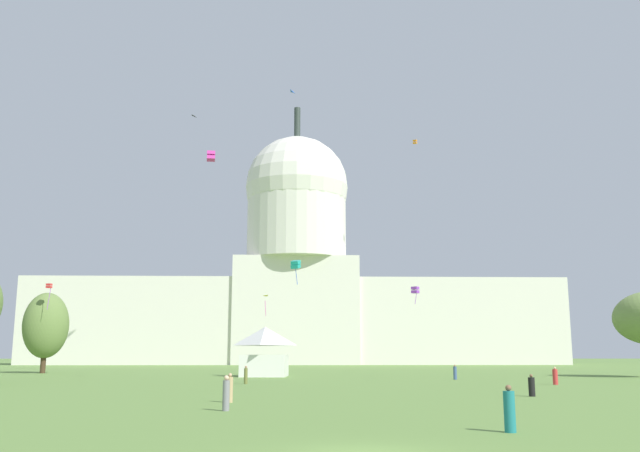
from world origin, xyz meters
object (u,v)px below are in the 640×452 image
at_px(capitol_building, 296,279).
at_px(person_tan_mid_center, 230,389).
at_px(person_grey_front_right, 226,394).
at_px(kite_magenta_mid, 211,156).
at_px(person_red_lawn_far_right, 555,377).
at_px(kite_orange_high, 415,142).
at_px(person_olive_edge_east, 246,375).
at_px(person_teal_deep_crowd, 509,411).
at_px(kite_violet_low, 415,290).
at_px(kite_turquoise_low, 296,265).
at_px(person_black_back_right, 532,386).
at_px(event_tent, 265,351).
at_px(kite_black_high, 192,117).
at_px(kite_yellow_low, 267,298).
at_px(person_denim_lawn_far_left, 455,373).
at_px(tree_west_near, 46,325).
at_px(kite_red_low, 49,286).
at_px(kite_blue_high, 291,94).

relative_size(capitol_building, person_tan_mid_center, 84.67).
distance_m(person_grey_front_right, kite_magenta_mid, 44.61).
relative_size(person_red_lawn_far_right, kite_orange_high, 1.28).
height_order(person_red_lawn_far_right, person_olive_edge_east, person_olive_edge_east).
xyz_separation_m(person_teal_deep_crowd, kite_violet_low, (9.83, 77.31, 11.59)).
height_order(kite_turquoise_low, kite_orange_high, kite_orange_high).
bearing_deg(person_olive_edge_east, person_black_back_right, -7.97).
height_order(event_tent, person_red_lawn_far_right, event_tent).
distance_m(kite_black_high, kite_yellow_low, 57.80).
height_order(capitol_building, kite_black_high, capitol_building).
relative_size(person_red_lawn_far_right, kite_violet_low, 0.63).
bearing_deg(person_denim_lawn_far_left, kite_orange_high, -89.28).
bearing_deg(person_denim_lawn_far_left, kite_violet_low, -81.61).
relative_size(person_red_lawn_far_right, person_black_back_right, 1.11).
distance_m(tree_west_near, kite_yellow_low, 33.76).
xyz_separation_m(person_denim_lawn_far_left, kite_orange_high, (11.82, 88.65, 55.41)).
height_order(person_tan_mid_center, person_grey_front_right, person_grey_front_right).
distance_m(event_tent, kite_magenta_mid, 27.28).
relative_size(tree_west_near, kite_yellow_low, 3.81).
bearing_deg(kite_violet_low, kite_magenta_mid, -96.36).
relative_size(event_tent, person_red_lawn_far_right, 4.68).
distance_m(tree_west_near, person_grey_front_right, 78.31).
bearing_deg(person_red_lawn_far_right, person_black_back_right, -74.59).
xyz_separation_m(tree_west_near, person_denim_lawn_far_left, (56.01, -27.51, -6.33)).
xyz_separation_m(person_black_back_right, kite_orange_high, (13.58, 119.64, 55.50)).
height_order(event_tent, person_denim_lawn_far_left, event_tent).
bearing_deg(kite_orange_high, person_teal_deep_crowd, 110.10).
bearing_deg(person_tan_mid_center, person_teal_deep_crowd, 101.82).
xyz_separation_m(event_tent, kite_yellow_low, (-0.61, 18.80, 8.30)).
bearing_deg(kite_red_low, kite_magenta_mid, 142.72).
xyz_separation_m(event_tent, person_denim_lawn_far_left, (22.02, -11.22, -2.44)).
relative_size(tree_west_near, person_red_lawn_far_right, 7.33).
bearing_deg(event_tent, person_grey_front_right, -85.77).
bearing_deg(person_red_lawn_far_right, kite_turquoise_low, -178.17).
xyz_separation_m(person_olive_edge_east, kite_magenta_mid, (-4.75, 5.73, 23.59)).
xyz_separation_m(tree_west_near, person_tan_mid_center, (34.22, -63.80, -6.29)).
bearing_deg(kite_red_low, tree_west_near, -60.26).
relative_size(person_teal_deep_crowd, kite_yellow_low, 0.54).
xyz_separation_m(tree_west_near, kite_yellow_low, (33.38, 2.51, 4.41)).
xyz_separation_m(person_black_back_right, kite_magenta_mid, (-25.74, 25.93, 23.72)).
xyz_separation_m(tree_west_near, kite_violet_low, (55.98, -2.68, 5.29)).
bearing_deg(event_tent, person_black_back_right, -60.82).
bearing_deg(person_denim_lawn_far_left, person_black_back_right, 95.06).
distance_m(capitol_building, kite_blue_high, 70.12).
bearing_deg(person_olive_edge_east, capitol_building, 123.88).
relative_size(event_tent, kite_yellow_low, 2.43).
relative_size(capitol_building, kite_violet_low, 55.81).
distance_m(kite_turquoise_low, kite_red_low, 40.18).
relative_size(person_teal_deep_crowd, person_black_back_right, 1.16).
bearing_deg(kite_black_high, kite_red_low, 2.43).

